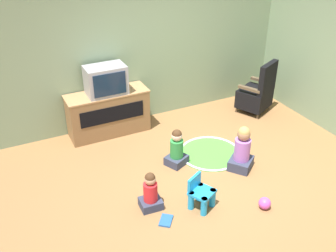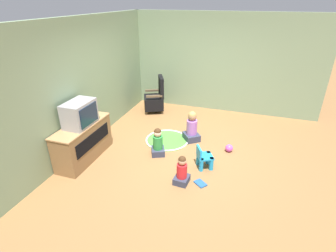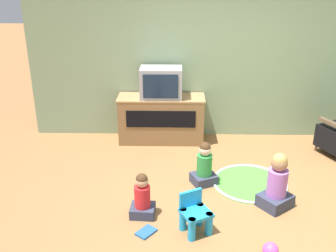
% 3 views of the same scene
% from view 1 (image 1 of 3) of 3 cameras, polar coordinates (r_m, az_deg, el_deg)
% --- Properties ---
extents(ground_plane, '(30.00, 30.00, 0.00)m').
position_cam_1_polar(ground_plane, '(5.84, 5.61, -7.18)').
color(ground_plane, olive).
extents(wall_back, '(5.70, 0.12, 2.66)m').
position_cam_1_polar(wall_back, '(6.87, -4.36, 11.29)').
color(wall_back, gray).
rests_on(wall_back, ground_plane).
extents(tv_cabinet, '(1.38, 0.49, 0.76)m').
position_cam_1_polar(tv_cabinet, '(6.74, -8.67, 1.96)').
color(tv_cabinet, brown).
rests_on(tv_cabinet, ground_plane).
extents(television, '(0.65, 0.41, 0.47)m').
position_cam_1_polar(television, '(6.46, -9.01, 6.61)').
color(television, '#939399').
rests_on(television, tv_cabinet).
extents(black_armchair, '(0.73, 0.71, 1.01)m').
position_cam_1_polar(black_armchair, '(7.56, 12.81, 4.65)').
color(black_armchair, brown).
rests_on(black_armchair, ground_plane).
extents(yellow_kid_chair, '(0.39, 0.38, 0.45)m').
position_cam_1_polar(yellow_kid_chair, '(5.19, 4.78, -9.92)').
color(yellow_kid_chair, '#1E99DB').
rests_on(yellow_kid_chair, ground_plane).
extents(play_mat, '(1.00, 1.00, 0.04)m').
position_cam_1_polar(play_mat, '(6.32, 6.17, -3.93)').
color(play_mat, green).
rests_on(play_mat, ground_plane).
extents(child_watching_left, '(0.39, 0.37, 0.60)m').
position_cam_1_polar(child_watching_left, '(5.91, 1.27, -3.42)').
color(child_watching_left, '#33384C').
rests_on(child_watching_left, ground_plane).
extents(child_watching_center, '(0.48, 0.47, 0.71)m').
position_cam_1_polar(child_watching_center, '(5.90, 10.69, -3.53)').
color(child_watching_center, '#33384C').
rests_on(child_watching_center, ground_plane).
extents(child_watching_right, '(0.30, 0.26, 0.55)m').
position_cam_1_polar(child_watching_right, '(5.14, -2.56, -9.67)').
color(child_watching_right, '#33384C').
rests_on(child_watching_right, ground_plane).
extents(toy_ball, '(0.16, 0.16, 0.16)m').
position_cam_1_polar(toy_ball, '(5.37, 13.86, -10.83)').
color(toy_ball, '#CC4CB2').
rests_on(toy_ball, ground_plane).
extents(book, '(0.25, 0.26, 0.02)m').
position_cam_1_polar(book, '(5.08, -0.29, -13.55)').
color(book, '#235699').
rests_on(book, ground_plane).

